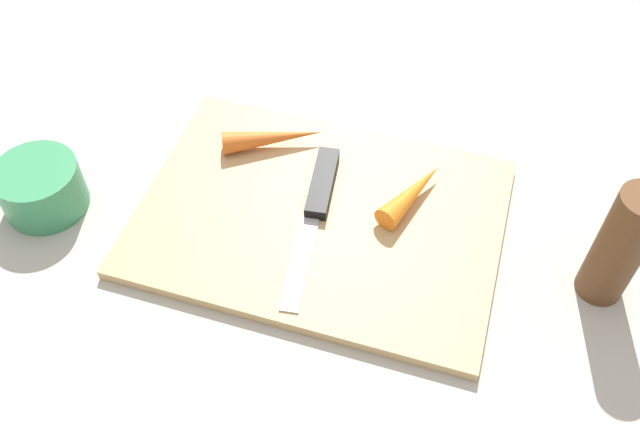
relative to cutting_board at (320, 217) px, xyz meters
The scene contains 7 objects.
ground_plane 0.01m from the cutting_board, ahead, with size 1.40×1.40×0.00m, color #ADA8A0.
cutting_board is the anchor object (origin of this frame).
knife 0.03m from the cutting_board, 73.43° to the right, with size 0.05×0.20×0.01m.
carrot_short 0.10m from the cutting_board, 152.57° to the right, with size 0.03×0.03×0.09m, color orange.
carrot_long 0.11m from the cutting_board, 44.94° to the right, with size 0.02×0.02×0.11m, color orange.
small_bowl 0.28m from the cutting_board, 12.71° to the left, with size 0.08×0.08×0.05m, color #388C59.
pepper_grinder 0.28m from the cutting_board, behind, with size 0.04×0.04×0.13m, color brown.
Camera 1 is at (-0.13, 0.42, 0.55)m, focal length 38.73 mm.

